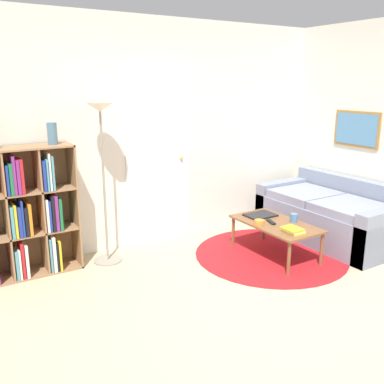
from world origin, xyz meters
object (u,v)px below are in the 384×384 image
(bookshelf, at_px, (19,216))
(bowl, at_px, (259,222))
(laptop, at_px, (260,215))
(cup, at_px, (294,218))
(floor_lamp, at_px, (101,136))
(vase_on_shelf, at_px, (52,134))
(couch, at_px, (333,216))
(coffee_table, at_px, (276,226))

(bookshelf, relative_size, bowl, 11.74)
(laptop, height_order, bowl, bowl)
(laptop, bearing_deg, cup, -65.15)
(bookshelf, xyz_separation_m, floor_lamp, (0.83, -0.12, 0.74))
(bowl, distance_m, vase_on_shelf, 2.33)
(bowl, bearing_deg, cup, -18.76)
(bookshelf, distance_m, vase_on_shelf, 0.86)
(floor_lamp, bearing_deg, bowl, -28.76)
(cup, distance_m, vase_on_shelf, 2.69)
(cup, bearing_deg, floor_lamp, 153.20)
(cup, xyz_separation_m, vase_on_shelf, (-2.29, 1.04, 0.97))
(bookshelf, bearing_deg, couch, -14.45)
(floor_lamp, bearing_deg, coffee_table, -27.12)
(cup, bearing_deg, bookshelf, 158.65)
(cup, relative_size, vase_on_shelf, 0.44)
(couch, bearing_deg, coffee_table, -176.56)
(bowl, height_order, cup, cup)
(couch, distance_m, bowl, 1.21)
(bookshelf, bearing_deg, bowl, -21.77)
(floor_lamp, bearing_deg, cup, -26.80)
(floor_lamp, xyz_separation_m, laptop, (1.66, -0.56, -0.97))
(coffee_table, bearing_deg, vase_on_shelf, 155.44)
(cup, bearing_deg, vase_on_shelf, 155.49)
(bookshelf, xyz_separation_m, cup, (2.67, -1.04, -0.19))
(bookshelf, height_order, vase_on_shelf, vase_on_shelf)
(floor_lamp, bearing_deg, vase_on_shelf, 165.55)
(couch, height_order, bowl, couch)
(bookshelf, relative_size, couch, 0.75)
(couch, bearing_deg, laptop, 167.47)
(floor_lamp, relative_size, bowl, 15.40)
(bookshelf, relative_size, floor_lamp, 0.76)
(floor_lamp, height_order, cup, floor_lamp)
(floor_lamp, relative_size, couch, 0.99)
(bowl, relative_size, cup, 1.16)
(couch, bearing_deg, bowl, -179.38)
(coffee_table, distance_m, cup, 0.22)
(laptop, relative_size, vase_on_shelf, 1.60)
(floor_lamp, height_order, vase_on_shelf, floor_lamp)
(coffee_table, relative_size, laptop, 2.92)
(bookshelf, xyz_separation_m, coffee_table, (2.48, -0.96, -0.28))
(coffee_table, height_order, vase_on_shelf, vase_on_shelf)
(couch, relative_size, laptop, 5.03)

